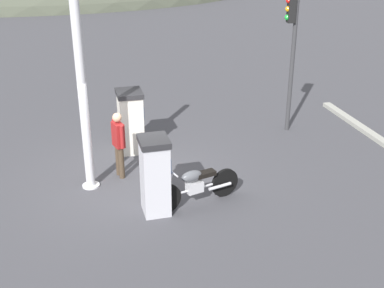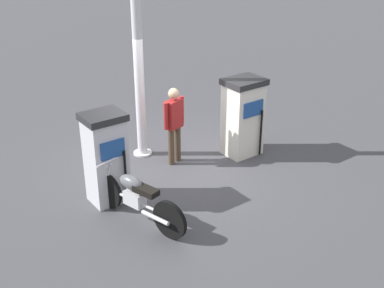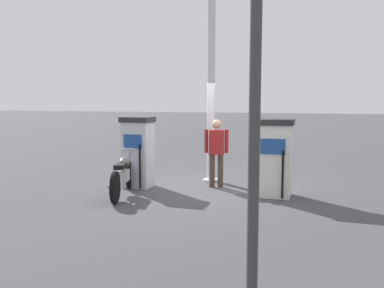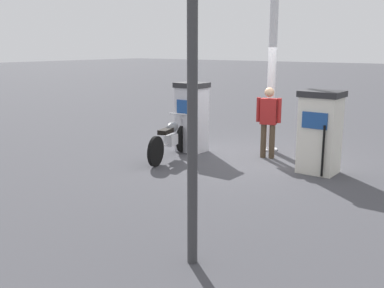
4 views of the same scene
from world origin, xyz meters
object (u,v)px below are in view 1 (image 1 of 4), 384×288
Objects in this scene: motorcycle_near_pump at (195,185)px; roadside_traffic_light at (291,41)px; attendant_person at (119,141)px; canopy_support_pole at (82,92)px; fuel_pump_far at (131,121)px; fuel_pump_near at (155,175)px.

motorcycle_near_pump is 0.53× the size of roadside_traffic_light.
canopy_support_pole is at bearing -156.16° from attendant_person.
attendant_person is (-0.50, -1.40, 0.08)m from fuel_pump_far.
fuel_pump_far is at bearing 90.00° from fuel_pump_near.
fuel_pump_far is (-0.00, 3.20, -0.00)m from fuel_pump_near.
attendant_person is 0.34× the size of canopy_support_pole.
attendant_person is (-0.50, 1.80, 0.08)m from fuel_pump_near.
roadside_traffic_light reaches higher than fuel_pump_far.
motorcycle_near_pump is at bearing 2.94° from fuel_pump_near.
fuel_pump_far is 4.92m from roadside_traffic_light.
fuel_pump_far is 0.81× the size of motorcycle_near_pump.
fuel_pump_far is 3.30m from motorcycle_near_pump.
fuel_pump_near is at bearing -90.00° from fuel_pump_far.
fuel_pump_near is at bearing -177.06° from motorcycle_near_pump.
roadside_traffic_light is at bearing 42.74° from motorcycle_near_pump.
fuel_pump_far is at bearing 54.30° from canopy_support_pole.
roadside_traffic_light is at bearing 18.18° from attendant_person.
attendant_person is (-1.38, 1.75, 0.46)m from motorcycle_near_pump.
fuel_pump_far is 1.03× the size of attendant_person.
canopy_support_pole is (-1.24, 1.47, 1.44)m from fuel_pump_near.
fuel_pump_far is 0.43× the size of roadside_traffic_light.
canopy_support_pole is at bearing -125.70° from fuel_pump_far.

